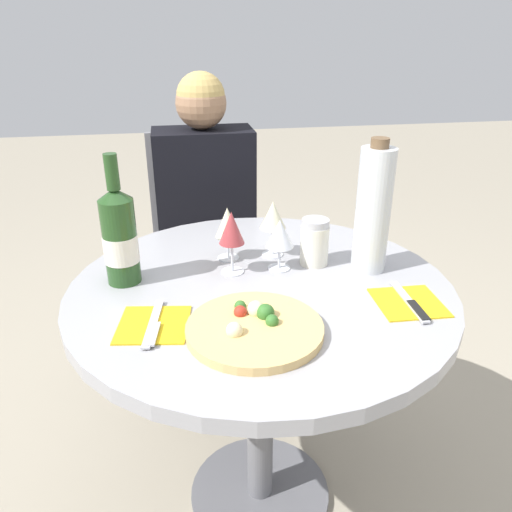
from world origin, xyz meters
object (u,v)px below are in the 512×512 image
object	(u,v)px
tall_carafe	(373,210)
seated_diner	(209,254)
chair_behind_diner	(207,254)
pizza_large	(254,327)
dining_table	(261,328)
wine_bottle	(120,237)

from	to	relation	value
tall_carafe	seated_diner	bearing A→B (deg)	120.61
chair_behind_diner	pizza_large	world-z (taller)	chair_behind_diner
pizza_large	dining_table	bearing A→B (deg)	75.86
pizza_large	wine_bottle	bearing A→B (deg)	134.58
chair_behind_diner	tall_carafe	xyz separation A→B (m)	(0.37, -0.78, 0.45)
seated_diner	pizza_large	bearing A→B (deg)	91.57
dining_table	pizza_large	xyz separation A→B (m)	(-0.05, -0.21, 0.14)
seated_diner	wine_bottle	size ratio (longest dim) A/B	3.67
chair_behind_diner	dining_table	bearing A→B (deg)	95.34
pizza_large	tall_carafe	bearing A→B (deg)	35.54
wine_bottle	tall_carafe	bearing A→B (deg)	-3.42
chair_behind_diner	seated_diner	bearing A→B (deg)	90.00
dining_table	wine_bottle	world-z (taller)	wine_bottle
seated_diner	tall_carafe	distance (m)	0.83
dining_table	chair_behind_diner	xyz separation A→B (m)	(-0.08, 0.82, -0.15)
pizza_large	seated_diner	bearing A→B (deg)	91.57
pizza_large	tall_carafe	world-z (taller)	tall_carafe
chair_behind_diner	pizza_large	size ratio (longest dim) A/B	3.27
dining_table	seated_diner	distance (m)	0.68
seated_diner	wine_bottle	distance (m)	0.73
chair_behind_diner	seated_diner	xyz separation A→B (m)	(-0.00, -0.15, 0.07)
seated_diner	pizza_large	size ratio (longest dim) A/B	4.11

